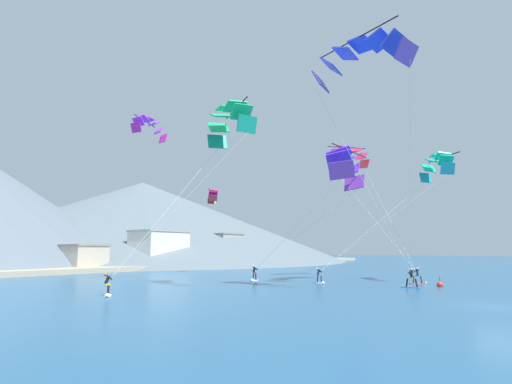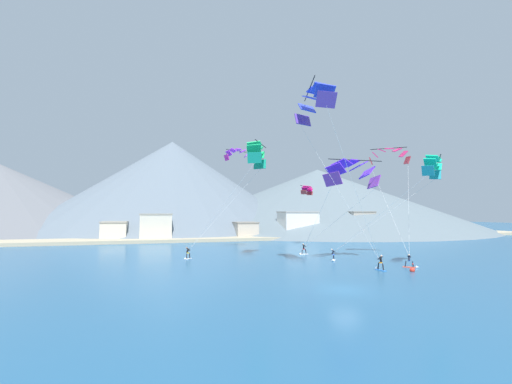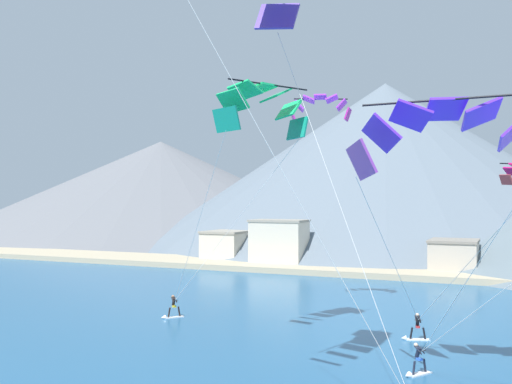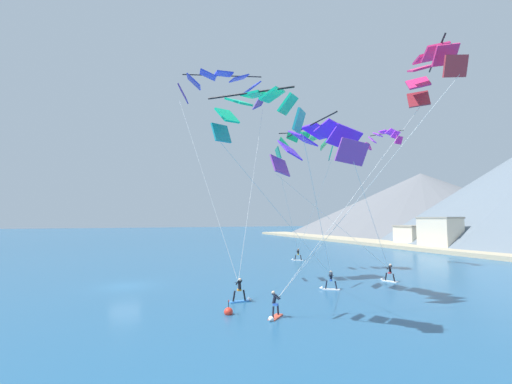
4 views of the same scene
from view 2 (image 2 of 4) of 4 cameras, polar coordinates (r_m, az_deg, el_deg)
ground_plane at (r=30.50m, az=14.58°, el=-15.53°), size 400.00×400.00×0.00m
kitesurfer_near_lead at (r=44.83m, az=24.48°, el=-10.82°), size 1.51×1.52×1.66m
kitesurfer_near_trail at (r=41.63m, az=19.89°, el=-11.40°), size 0.58×1.76×1.79m
kitesurfer_mid_center at (r=47.76m, az=12.76°, el=-10.59°), size 1.27×1.68×1.63m
kitesurfer_far_left at (r=53.83m, az=7.81°, el=-9.75°), size 1.78×0.94×1.74m
kitesurfer_far_right at (r=49.02m, az=-11.41°, el=-10.33°), size 1.34×1.65×1.73m
parafoil_kite_near_lead at (r=54.42m, az=21.32°, el=5.84°), size 6.80×10.49×14.85m
parafoil_kite_near_trail at (r=39.86m, az=9.85°, el=14.79°), size 9.06×8.73×18.84m
parafoil_kite_mid_center at (r=44.61m, az=27.35°, el=4.03°), size 10.04×12.05×11.77m
parafoil_kite_far_left at (r=46.74m, az=15.66°, el=3.37°), size 8.78×11.87×12.06m
parafoil_kite_far_right at (r=47.47m, az=-0.01°, el=6.60°), size 10.88×6.99×14.69m
parafoil_kite_distant_high_outer at (r=68.00m, az=8.51°, el=0.48°), size 3.70×3.86×1.80m
parafoil_kite_distant_low_drift at (r=58.98m, az=-3.03°, el=6.40°), size 4.98×2.80×2.23m
race_marker_buoy at (r=41.97m, az=24.60°, el=-11.75°), size 0.56×0.56×1.02m
shoreline_strip at (r=81.69m, az=-5.29°, el=-7.72°), size 180.00×10.00×0.70m
shore_building_harbour_front at (r=84.83m, az=-22.49°, el=-6.03°), size 5.65×6.82×4.45m
shore_building_promenade_mid at (r=81.36m, az=-16.33°, el=-5.65°), size 7.17×4.60×6.23m
shore_building_quay_east at (r=85.89m, az=-1.78°, el=-6.37°), size 5.50×6.70×4.13m
shore_building_quay_west at (r=97.02m, az=16.91°, el=-5.11°), size 6.99×5.28×6.76m
shore_building_old_town at (r=88.23m, az=6.98°, el=-5.42°), size 9.21×7.16×6.74m
mountain_peak_west_ridge at (r=136.76m, az=10.24°, el=-1.19°), size 119.23×119.23×23.43m
mountain_peak_central_summit at (r=126.65m, az=-13.85°, el=0.99°), size 96.82×96.82×32.10m
mountain_peak_far_spur at (r=136.55m, az=-12.30°, el=-0.56°), size 100.57×100.57×26.33m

